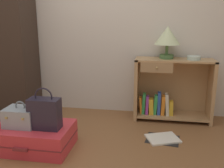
% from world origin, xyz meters
% --- Properties ---
extents(ground_plane, '(9.00, 9.00, 0.00)m').
position_xyz_m(ground_plane, '(0.00, 0.00, 0.00)').
color(ground_plane, brown).
extents(back_wall, '(6.40, 0.10, 2.60)m').
position_xyz_m(back_wall, '(0.00, 1.50, 1.30)').
color(back_wall, beige).
rests_on(back_wall, ground_plane).
extents(bookshelf, '(0.95, 0.36, 0.78)m').
position_xyz_m(bookshelf, '(0.91, 1.27, 0.38)').
color(bookshelf, tan).
rests_on(bookshelf, ground_plane).
extents(table_lamp, '(0.31, 0.31, 0.39)m').
position_xyz_m(table_lamp, '(0.85, 1.28, 1.04)').
color(table_lamp, '#4C7542').
rests_on(table_lamp, bookshelf).
extents(bowl, '(0.16, 0.16, 0.04)m').
position_xyz_m(bowl, '(1.17, 1.23, 0.80)').
color(bowl, silver).
rests_on(bowl, bookshelf).
extents(suitcase_large, '(0.76, 0.52, 0.24)m').
position_xyz_m(suitcase_large, '(-0.45, 0.25, 0.12)').
color(suitcase_large, '#D1333D').
rests_on(suitcase_large, ground_plane).
extents(train_case, '(0.30, 0.24, 0.25)m').
position_xyz_m(train_case, '(-0.55, 0.23, 0.33)').
color(train_case, '#8E99A3').
rests_on(train_case, suitcase_large).
extents(handbag, '(0.29, 0.15, 0.40)m').
position_xyz_m(handbag, '(-0.30, 0.21, 0.39)').
color(handbag, '#231E2D').
rests_on(handbag, suitcase_large).
extents(open_book_on_floor, '(0.40, 0.36, 0.02)m').
position_xyz_m(open_book_on_floor, '(0.83, 0.64, 0.01)').
color(open_book_on_floor, white).
rests_on(open_book_on_floor, ground_plane).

